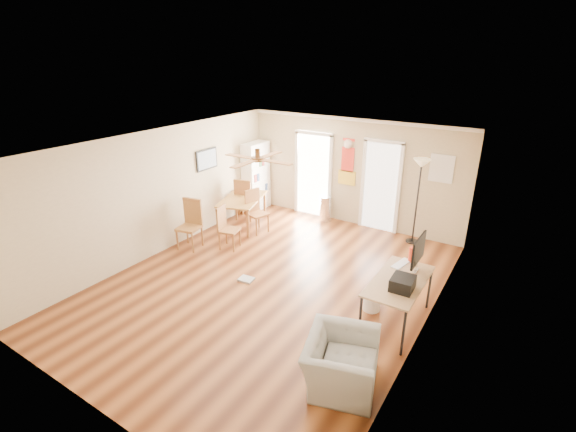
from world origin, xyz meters
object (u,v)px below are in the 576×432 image
Objects in this scene: dining_table at (243,212)px; dining_chair_near at (189,225)px; dining_chair_right_b at (229,228)px; printer at (403,283)px; computer_desk at (397,302)px; trash_can at (326,209)px; armchair at (341,362)px; wastebasket_b at (320,339)px; dining_chair_right_a at (257,212)px; wastebasket_a at (372,301)px; bookshelf at (256,176)px; dining_chair_far at (246,199)px; torchiere_lamp at (417,202)px.

dining_chair_near reaches higher than dining_table.
dining_chair_right_b is (0.55, -1.16, 0.12)m from dining_table.
computer_desk is at bearing 113.87° from printer.
armchair is at bearing -60.55° from trash_can.
wastebasket_b is at bearing -38.61° from dining_table.
dining_chair_right_a is 3.84m from wastebasket_a.
computer_desk is (4.89, -2.95, -0.52)m from bookshelf.
dining_chair_near is 1.00× the size of dining_chair_far.
dining_chair_right_a is 1.81m from trash_can.
wastebasket_b is at bearing -35.98° from bookshelf.
dining_chair_right_b is 3.71m from wastebasket_b.
bookshelf is 1.25× the size of computer_desk.
bookshelf is 1.92× the size of dining_chair_right_b.
dining_chair_near is 1.06× the size of armchair.
armchair is (3.75, -3.32, -0.18)m from dining_chair_right_a.
torchiere_lamp is (3.84, 1.27, 0.61)m from dining_table.
dining_chair_near is 0.56× the size of torchiere_lamp.
wastebasket_b is (-0.85, -0.94, -0.73)m from printer.
wastebasket_b is (2.15, -4.33, -0.18)m from trash_can.
computer_desk is at bearing -22.23° from dining_table.
dining_chair_right_a is at bearing -125.58° from trash_can.
bookshelf is 4.25m from torchiere_lamp.
bookshelf is 5.89m from wastebasket_b.
trash_can is at bearing 132.36° from computer_desk.
dining_chair_near is 4.68m from computer_desk.
printer is at bearing -16.93° from dining_chair_near.
computer_desk is (4.67, -0.21, -0.15)m from dining_chair_near.
dining_table is at bearing 157.77° from computer_desk.
wastebasket_a is (0.20, -2.97, -0.80)m from torchiere_lamp.
dining_chair_right_a reaches higher than trash_can.
wastebasket_b is (3.75, -3.00, -0.21)m from dining_table.
wastebasket_a is (-0.56, 0.36, -0.71)m from printer.
dining_chair_near is at bearing -144.29° from torchiere_lamp.
dining_chair_right_b is at bearing -164.41° from dining_chair_right_a.
dining_chair_near is at bearing -96.50° from dining_table.
dining_chair_right_a is 4.29m from computer_desk.
dining_chair_right_b reaches higher than trash_can.
dining_chair_right_a is at bearing 130.37° from dining_chair_far.
torchiere_lamp reaches higher than computer_desk.
dining_table is 1.65m from dining_chair_near.
dining_chair_right_b is 4.12m from torchiere_lamp.
printer reaches higher than armchair.
bookshelf reaches higher than printer.
dining_chair_far is 4.74m from wastebasket_a.
trash_can is at bearing -19.99° from dining_chair_right_a.
dining_chair_far is at bearing 150.39° from printer.
bookshelf is 2.09m from trash_can.
dining_chair_right_b is 0.88× the size of dining_chair_far.
dining_chair_right_b is at bearing 170.32° from computer_desk.
dining_chair_right_b is 4.17m from printer.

